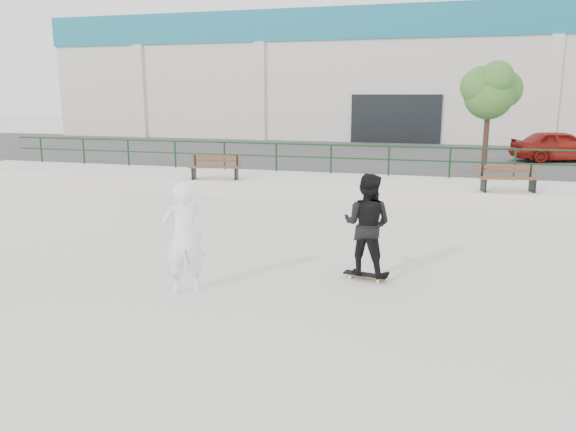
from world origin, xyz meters
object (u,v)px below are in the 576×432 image
(red_car, at_px, (559,146))
(standing_skater, at_px, (367,225))
(bench_left, at_px, (215,167))
(bench_right, at_px, (508,179))
(seated_skater, at_px, (184,238))
(tree, at_px, (490,89))
(skateboard, at_px, (365,275))

(red_car, relative_size, standing_skater, 2.08)
(bench_left, relative_size, standing_skater, 0.97)
(bench_right, bearing_deg, bench_left, 168.28)
(bench_left, xyz_separation_m, seated_skater, (3.18, -8.79, 0.04))
(tree, relative_size, red_car, 1.02)
(bench_right, bearing_deg, red_car, 59.91)
(bench_right, height_order, tree, tree)
(bench_right, distance_m, skateboard, 7.99)
(bench_right, bearing_deg, seated_skater, -135.23)
(bench_left, xyz_separation_m, tree, (8.61, 4.55, 2.51))
(standing_skater, bearing_deg, seated_skater, 39.63)
(skateboard, distance_m, seated_skater, 3.28)
(tree, xyz_separation_m, standing_skater, (-2.62, -11.88, -2.39))
(bench_right, relative_size, standing_skater, 0.94)
(tree, height_order, red_car, tree)
(bench_right, distance_m, red_car, 8.80)
(seated_skater, bearing_deg, tree, -144.19)
(bench_left, height_order, seated_skater, seated_skater)
(red_car, bearing_deg, standing_skater, 145.48)
(tree, bearing_deg, seated_skater, -112.11)
(bench_left, xyz_separation_m, skateboard, (5.99, -7.33, -0.81))
(bench_left, distance_m, tree, 10.05)
(seated_skater, bearing_deg, bench_right, -155.31)
(bench_right, relative_size, skateboard, 2.11)
(bench_left, distance_m, skateboard, 9.50)
(standing_skater, bearing_deg, tree, -90.36)
(standing_skater, height_order, seated_skater, standing_skater)
(tree, relative_size, skateboard, 4.80)
(bench_left, bearing_deg, standing_skater, -62.75)
(tree, relative_size, seated_skater, 2.08)
(skateboard, bearing_deg, red_car, 80.71)
(bench_left, bearing_deg, tree, 15.88)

